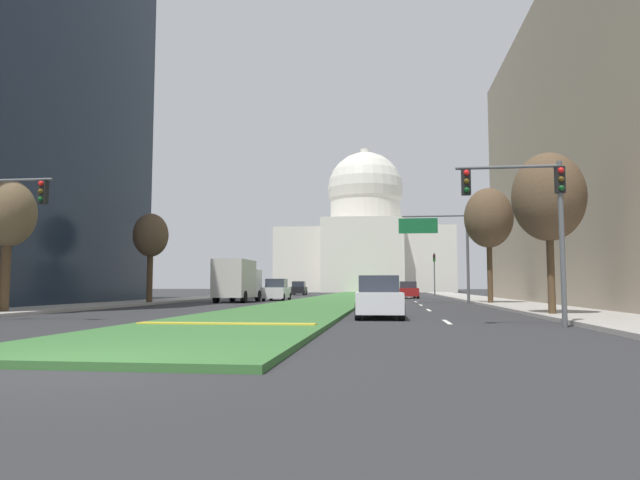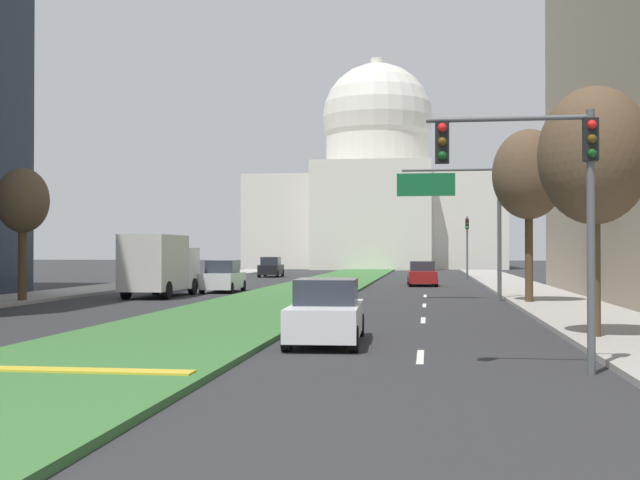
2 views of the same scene
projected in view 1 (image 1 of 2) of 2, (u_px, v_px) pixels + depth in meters
name	position (u px, v px, depth m)	size (l,w,h in m)	color
ground_plane	(345.00, 297.00, 59.74)	(260.00, 260.00, 0.00)	#2B2B2D
grass_median	(341.00, 298.00, 54.61)	(6.01, 93.37, 0.14)	#386B33
median_curb_nose	(226.00, 324.00, 16.53)	(5.41, 0.50, 0.04)	gold
lane_dashes_right	(420.00, 304.00, 37.65)	(0.16, 42.97, 0.01)	silver
sidewalk_left	(198.00, 299.00, 51.07)	(4.00, 93.37, 0.15)	#9E9991
sidewalk_right	(482.00, 299.00, 47.90)	(4.00, 93.37, 0.15)	#9E9991
capitol_building	(365.00, 239.00, 111.18)	(33.61, 25.19, 29.00)	silver
traffic_light_near_right	(533.00, 206.00, 17.45)	(3.34, 0.35, 5.20)	#515456
traffic_light_far_right	(434.00, 269.00, 67.25)	(0.28, 0.35, 5.20)	#515456
overhead_guide_sign	(442.00, 239.00, 39.99)	(4.98, 0.20, 6.50)	#515456
street_tree_left_near	(8.00, 215.00, 24.83)	(2.41, 2.41, 6.02)	#4C3823
street_tree_right_near	(548.00, 198.00, 22.96)	(2.94, 2.94, 6.79)	#4C3823
street_tree_left_mid	(151.00, 236.00, 37.83)	(2.37, 2.37, 6.19)	#4C3823
street_tree_right_mid	(489.00, 219.00, 37.16)	(3.21, 3.21, 7.81)	#4C3823
sedan_lead_stopped	(378.00, 298.00, 22.30)	(2.02, 4.57, 1.68)	silver
sedan_midblock	(277.00, 290.00, 47.32)	(2.01, 4.49, 1.84)	silver
sedan_distant	(408.00, 290.00, 55.67)	(2.11, 4.67, 1.67)	maroon
sedan_far_horizon	(299.00, 289.00, 73.18)	(2.04, 4.36, 1.80)	black
box_truck_delivery	(237.00, 280.00, 42.61)	(2.40, 6.40, 3.20)	silver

